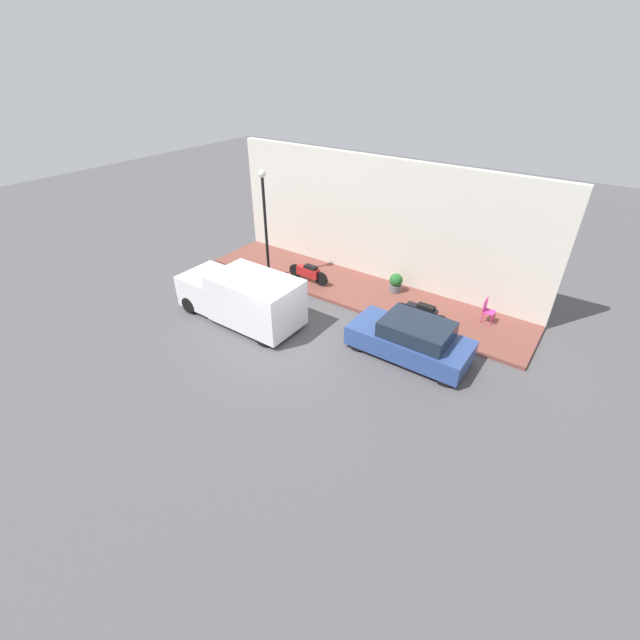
{
  "coord_description": "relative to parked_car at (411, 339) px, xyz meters",
  "views": [
    {
      "loc": [
        -9.3,
        -7.88,
        8.73
      ],
      "look_at": [
        1.1,
        -0.54,
        0.6
      ],
      "focal_mm": 24.0,
      "sensor_mm": 36.0,
      "label": 1
    }
  ],
  "objects": [
    {
      "name": "parked_car",
      "position": [
        0.0,
        0.0,
        0.0
      ],
      "size": [
        1.77,
        3.98,
        1.35
      ],
      "color": "#2D4784",
      "rests_on": "ground_plane"
    },
    {
      "name": "building_facade",
      "position": [
        4.4,
        3.7,
        1.96
      ],
      "size": [
        0.3,
        14.22,
        5.2
      ],
      "color": "silver",
      "rests_on": "ground_plane"
    },
    {
      "name": "delivery_van",
      "position": [
        -1.53,
        6.16,
        0.33
      ],
      "size": [
        1.96,
        4.93,
        1.92
      ],
      "color": "white",
      "rests_on": "ground_plane"
    },
    {
      "name": "ground_plane",
      "position": [
        -1.82,
        3.7,
        -0.64
      ],
      "size": [
        60.0,
        60.0,
        0.0
      ],
      "primitive_type": "plane",
      "color": "#514F51"
    },
    {
      "name": "sidewalk",
      "position": [
        2.8,
        3.7,
        -0.57
      ],
      "size": [
        2.91,
        14.22,
        0.14
      ],
      "color": "brown",
      "rests_on": "ground_plane"
    },
    {
      "name": "cafe_chair",
      "position": [
        3.36,
        -1.47,
        0.0
      ],
      "size": [
        0.4,
        0.4,
        0.92
      ],
      "color": "#D8338C",
      "rests_on": "sidewalk"
    },
    {
      "name": "motorcycle_red",
      "position": [
        2.16,
        5.8,
        -0.08
      ],
      "size": [
        0.3,
        1.98,
        0.77
      ],
      "color": "#B21E1E",
      "rests_on": "sidewalk"
    },
    {
      "name": "potted_plant",
      "position": [
        3.52,
        2.31,
        -0.1
      ],
      "size": [
        0.54,
        0.54,
        0.79
      ],
      "color": "slate",
      "rests_on": "sidewalk"
    },
    {
      "name": "motorcycle_black",
      "position": [
        1.79,
        0.42,
        -0.05
      ],
      "size": [
        0.3,
        2.14,
        0.84
      ],
      "color": "black",
      "rests_on": "sidewalk"
    },
    {
      "name": "streetlamp",
      "position": [
        1.57,
        7.55,
        2.41
      ],
      "size": [
        0.31,
        0.31,
        4.6
      ],
      "color": "black",
      "rests_on": "sidewalk"
    }
  ]
}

